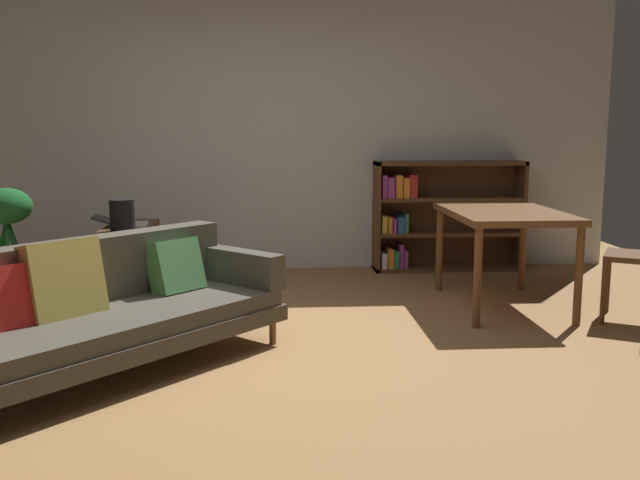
# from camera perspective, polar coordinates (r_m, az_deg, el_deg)

# --- Properties ---
(ground_plane) EXTENTS (8.16, 8.16, 0.00)m
(ground_plane) POSITION_cam_1_polar(r_m,az_deg,el_deg) (4.48, -4.72, -8.97)
(ground_plane) COLOR #9E7042
(back_wall_panel) EXTENTS (6.80, 0.10, 2.70)m
(back_wall_panel) POSITION_cam_1_polar(r_m,az_deg,el_deg) (6.96, -4.58, 8.77)
(back_wall_panel) COLOR silver
(back_wall_panel) RESTS_ON ground_plane
(fabric_couch) EXTENTS (1.99, 2.05, 0.77)m
(fabric_couch) POSITION_cam_1_polar(r_m,az_deg,el_deg) (4.26, -16.97, -5.10)
(fabric_couch) COLOR brown
(fabric_couch) RESTS_ON ground_plane
(media_console) EXTENTS (0.36, 1.06, 0.58)m
(media_console) POSITION_cam_1_polar(r_m,az_deg,el_deg) (6.01, -15.11, -1.75)
(media_console) COLOR #56351E
(media_console) RESTS_ON ground_plane
(open_laptop) EXTENTS (0.46, 0.34, 0.09)m
(open_laptop) POSITION_cam_1_polar(r_m,az_deg,el_deg) (6.07, -15.43, 1.34)
(open_laptop) COLOR silver
(open_laptop) RESTS_ON media_console
(desk_speaker) EXTENTS (0.19, 0.19, 0.25)m
(desk_speaker) POSITION_cam_1_polar(r_m,az_deg,el_deg) (5.75, -15.55, 1.93)
(desk_speaker) COLOR black
(desk_speaker) RESTS_ON media_console
(potted_floor_plant) EXTENTS (0.41, 0.47, 0.91)m
(potted_floor_plant) POSITION_cam_1_polar(r_m,az_deg,el_deg) (6.13, -23.80, 0.93)
(potted_floor_plant) COLOR #9E9389
(potted_floor_plant) RESTS_ON ground_plane
(dining_table) EXTENTS (0.82, 1.23, 0.75)m
(dining_table) POSITION_cam_1_polar(r_m,az_deg,el_deg) (5.61, 14.51, 1.49)
(dining_table) COLOR brown
(dining_table) RESTS_ON ground_plane
(bookshelf) EXTENTS (1.44, 0.32, 1.05)m
(bookshelf) POSITION_cam_1_polar(r_m,az_deg,el_deg) (7.02, 9.41, 1.93)
(bookshelf) COLOR #56351E
(bookshelf) RESTS_ON ground_plane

